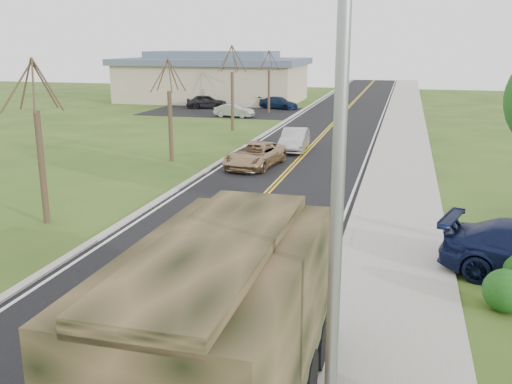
% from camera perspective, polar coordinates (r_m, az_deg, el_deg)
% --- Properties ---
extents(road, '(8.00, 120.00, 0.01)m').
position_cam_1_polar(road, '(48.60, 7.73, 6.80)').
color(road, black).
rests_on(road, ground).
extents(curb_right, '(0.30, 120.00, 0.12)m').
position_cam_1_polar(curb_right, '(48.28, 12.65, 6.59)').
color(curb_right, '#9E998E').
rests_on(curb_right, ground).
extents(sidewalk_right, '(3.20, 120.00, 0.10)m').
position_cam_1_polar(sidewalk_right, '(48.25, 14.74, 6.45)').
color(sidewalk_right, '#9E998E').
rests_on(sidewalk_right, ground).
extents(curb_left, '(0.30, 120.00, 0.10)m').
position_cam_1_polar(curb_left, '(49.26, 2.90, 7.07)').
color(curb_left, '#9E998E').
rests_on(curb_left, ground).
extents(street_light, '(1.65, 0.22, 8.00)m').
position_cam_1_polar(street_light, '(7.66, 7.37, -1.49)').
color(street_light, gray).
rests_on(street_light, ground).
extents(bare_tree_a, '(1.93, 2.26, 6.08)m').
position_cam_1_polar(bare_tree_a, '(22.28, -20.74, 3.58)').
color(bare_tree_a, '#38281C').
rests_on(bare_tree_a, ground).
extents(bare_tree_b, '(1.83, 2.14, 5.73)m').
position_cam_1_polar(bare_tree_b, '(32.70, -8.58, 7.35)').
color(bare_tree_b, '#38281C').
rests_on(bare_tree_b, ground).
extents(bare_tree_c, '(2.04, 2.39, 6.42)m').
position_cam_1_polar(bare_tree_c, '(43.89, -2.39, 9.73)').
color(bare_tree_c, '#38281C').
rests_on(bare_tree_c, ground).
extents(bare_tree_d, '(1.88, 2.20, 5.91)m').
position_cam_1_polar(bare_tree_d, '(55.46, 1.30, 10.53)').
color(bare_tree_d, '#38281C').
rests_on(bare_tree_d, ground).
extents(commercial_building, '(25.50, 21.50, 5.65)m').
position_cam_1_polar(commercial_building, '(67.51, -4.27, 11.35)').
color(commercial_building, tan).
rests_on(commercial_building, ground).
extents(military_truck, '(2.66, 7.49, 3.73)m').
position_cam_1_polar(military_truck, '(9.71, -2.57, -12.38)').
color(military_truck, black).
rests_on(military_truck, ground).
extents(suv_champagne, '(2.82, 5.03, 1.33)m').
position_cam_1_polar(suv_champagne, '(30.96, -0.11, 3.72)').
color(suv_champagne, '#A1815B').
rests_on(suv_champagne, ground).
extents(sedan_silver, '(1.70, 4.29, 1.39)m').
position_cam_1_polar(sedan_silver, '(35.80, 3.86, 5.23)').
color(sedan_silver, '#ACABB0').
rests_on(sedan_silver, ground).
extents(lot_car_dark, '(4.50, 3.00, 1.42)m').
position_cam_1_polar(lot_car_dark, '(59.65, -4.96, 9.00)').
color(lot_car_dark, black).
rests_on(lot_car_dark, ground).
extents(lot_car_silver, '(3.75, 1.72, 1.19)m').
position_cam_1_polar(lot_car_silver, '(52.38, -2.19, 8.14)').
color(lot_car_silver, '#A3A4A8').
rests_on(lot_car_silver, ground).
extents(lot_car_navy, '(4.56, 3.09, 1.23)m').
position_cam_1_polar(lot_car_navy, '(59.12, 2.29, 8.90)').
color(lot_car_navy, '#0F1F3A').
rests_on(lot_car_navy, ground).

